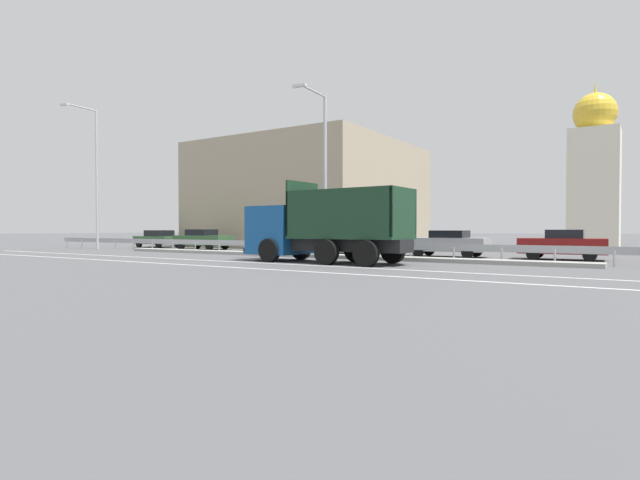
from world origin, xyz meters
TOP-DOWN VIEW (x-y plane):
  - ground_plane at (0.00, 0.00)m, footprint 320.00×320.00m
  - lane_strip_0 at (3.20, -2.67)m, footprint 49.50×0.16m
  - lane_strip_1 at (3.20, -5.16)m, footprint 49.50×0.16m
  - median_island at (0.00, 2.23)m, footprint 27.22×1.10m
  - median_guardrail at (0.00, 3.34)m, footprint 49.50×0.09m
  - dump_truck at (2.19, -0.85)m, footprint 7.68×2.80m
  - median_road_sign at (-2.77, 2.23)m, footprint 0.77×0.16m
  - street_lamp_0 at (-18.76, 2.20)m, footprint 0.71×2.71m
  - street_lamp_1 at (1.04, 2.11)m, footprint 0.71×2.78m
  - parked_car_0 at (-17.66, 6.94)m, footprint 4.34×2.18m
  - parked_car_1 at (-11.96, 6.27)m, footprint 4.38×2.14m
  - parked_car_2 at (-6.08, 6.84)m, footprint 3.97×1.87m
  - parked_car_3 at (-0.37, 6.87)m, footprint 4.98×2.19m
  - parked_car_4 at (6.09, 6.43)m, footprint 4.21×1.94m
  - parked_car_5 at (11.54, 6.89)m, footprint 3.90×2.17m
  - background_building_0 at (-9.50, 16.60)m, footprint 15.64×15.76m
  - church_tower at (11.38, 25.97)m, footprint 3.60×3.60m

SIDE VIEW (x-z plane):
  - ground_plane at x=0.00m, z-range 0.00..0.00m
  - lane_strip_0 at x=3.20m, z-range 0.00..0.01m
  - lane_strip_1 at x=3.20m, z-range 0.00..0.01m
  - median_island at x=0.00m, z-range 0.00..0.18m
  - median_guardrail at x=0.00m, z-range 0.18..0.96m
  - parked_car_3 at x=-0.37m, z-range 0.01..1.38m
  - parked_car_0 at x=-17.66m, z-range 0.02..1.39m
  - parked_car_4 at x=6.09m, z-range 0.03..1.42m
  - parked_car_2 at x=-6.08m, z-range 0.01..1.46m
  - parked_car_1 at x=-11.96m, z-range 0.02..1.47m
  - parked_car_5 at x=11.54m, z-range 0.02..1.46m
  - dump_truck at x=2.19m, z-range -0.49..3.10m
  - median_road_sign at x=-2.77m, z-range 0.08..2.58m
  - background_building_0 at x=-9.50m, z-range 0.00..8.57m
  - street_lamp_1 at x=1.04m, z-range 0.54..8.92m
  - street_lamp_0 at x=-18.76m, z-range 0.55..10.78m
  - church_tower at x=11.38m, z-range -0.58..12.56m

